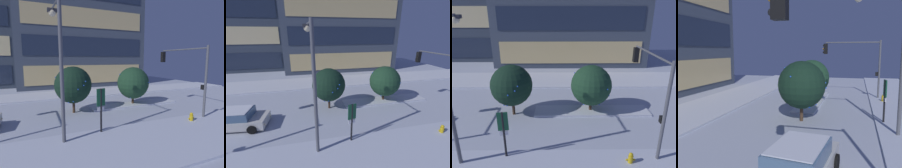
# 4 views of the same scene
# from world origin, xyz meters

# --- Properties ---
(ground) EXTENTS (52.00, 52.00, 0.00)m
(ground) POSITION_xyz_m (0.00, 0.00, 0.00)
(ground) COLOR silver
(curb_strip_far) EXTENTS (52.00, 5.20, 0.14)m
(curb_strip_far) POSITION_xyz_m (0.00, 7.69, 0.07)
(curb_strip_far) COLOR silver
(curb_strip_far) RESTS_ON ground
(median_strip) EXTENTS (9.00, 1.80, 0.14)m
(median_strip) POSITION_xyz_m (5.90, -0.11, 0.07)
(median_strip) COLOR silver
(median_strip) RESTS_ON ground
(office_tower_secondary) EXTENTS (11.23, 9.05, 17.48)m
(office_tower_secondary) POSITION_xyz_m (-11.49, 20.76, 8.74)
(office_tower_secondary) COLOR #384251
(office_tower_secondary) RESTS_ON ground
(traffic_light_corner_near_right) EXTENTS (0.32, 5.41, 5.55)m
(traffic_light_corner_near_right) POSITION_xyz_m (8.67, -3.71, 3.89)
(traffic_light_corner_near_right) COLOR #565960
(traffic_light_corner_near_right) RESTS_ON ground
(fire_hydrant) EXTENTS (0.48, 0.26, 0.73)m
(fire_hydrant) POSITION_xyz_m (7.12, -6.18, 0.35)
(fire_hydrant) COLOR gold
(fire_hydrant) RESTS_ON ground
(parking_info_sign) EXTENTS (0.55, 0.16, 2.80)m
(parking_info_sign) POSITION_xyz_m (0.45, -5.57, 1.79)
(parking_info_sign) COLOR black
(parking_info_sign) RESTS_ON ground
(decorated_tree_median) EXTENTS (3.13, 3.13, 3.77)m
(decorated_tree_median) POSITION_xyz_m (5.79, -0.01, 2.20)
(decorated_tree_median) COLOR #473323
(decorated_tree_median) RESTS_ON ground
(decorated_tree_left_of_median) EXTENTS (3.09, 3.15, 3.94)m
(decorated_tree_left_of_median) POSITION_xyz_m (-0.20, -0.45, 2.39)
(decorated_tree_left_of_median) COLOR #473323
(decorated_tree_left_of_median) RESTS_ON ground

